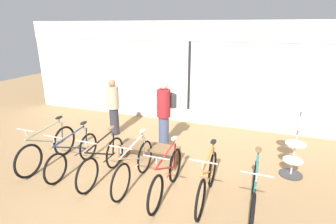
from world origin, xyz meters
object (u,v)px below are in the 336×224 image
object	(u,v)px
bicycle_far_left	(48,148)
bicycle_far_right	(254,192)
bicycle_center	(134,166)
bicycle_right	(207,181)
display_bench	(149,148)
bicycle_center_left	(103,161)
bicycle_center_right	(167,176)
customer_by_window	(164,113)
customer_near_rack	(113,106)
accessory_rack	(295,147)
bicycle_left	(74,154)

from	to	relation	value
bicycle_far_left	bicycle_far_right	size ratio (longest dim) A/B	1.04
bicycle_far_left	bicycle_center	world-z (taller)	bicycle_far_left
bicycle_far_left	bicycle_right	bearing A→B (deg)	-0.55
display_bench	bicycle_center_left	bearing A→B (deg)	-122.16
bicycle_center_right	customer_by_window	world-z (taller)	customer_by_window
customer_near_rack	display_bench	bearing A→B (deg)	-35.90
accessory_rack	display_bench	bearing A→B (deg)	-170.84
bicycle_far_left	customer_near_rack	distance (m)	2.17
bicycle_center_left	display_bench	bearing A→B (deg)	57.84
bicycle_far_right	customer_by_window	bearing A→B (deg)	142.03
bicycle_right	customer_by_window	xyz separation A→B (m)	(-1.49, 1.74, 0.58)
bicycle_center_right	customer_near_rack	bearing A→B (deg)	137.80
bicycle_far_right	bicycle_left	bearing A→B (deg)	178.67
accessory_rack	customer_by_window	distance (m)	3.05
bicycle_center	bicycle_right	world-z (taller)	bicycle_center
bicycle_far_right	accessory_rack	world-z (taller)	accessory_rack
bicycle_center_left	customer_by_window	distance (m)	1.99
bicycle_left	bicycle_center_left	xyz separation A→B (m)	(0.79, -0.08, 0.02)
bicycle_left	customer_by_window	bearing A→B (deg)	49.08
bicycle_far_right	customer_near_rack	distance (m)	4.57
bicycle_center_left	bicycle_center_right	size ratio (longest dim) A/B	0.98
bicycle_right	display_bench	size ratio (longest dim) A/B	1.23
bicycle_center_right	customer_near_rack	size ratio (longest dim) A/B	1.06
bicycle_far_right	display_bench	distance (m)	2.57
bicycle_right	customer_near_rack	xyz separation A→B (m)	(-3.19, 2.11, 0.47)
display_bench	customer_near_rack	size ratio (longest dim) A/B	0.85
bicycle_left	customer_by_window	xyz separation A→B (m)	(1.48, 1.70, 0.60)
bicycle_left	bicycle_center_left	size ratio (longest dim) A/B	1.01
bicycle_far_left	bicycle_left	xyz separation A→B (m)	(0.70, -0.00, -0.03)
bicycle_center	bicycle_far_right	bearing A→B (deg)	-1.15
bicycle_left	bicycle_right	world-z (taller)	bicycle_right
accessory_rack	display_bench	distance (m)	3.15
bicycle_center	customer_near_rack	world-z (taller)	customer_near_rack
bicycle_center_right	accessory_rack	distance (m)	2.76
bicycle_far_left	customer_by_window	world-z (taller)	customer_by_window
customer_by_window	accessory_rack	bearing A→B (deg)	-5.83
accessory_rack	display_bench	size ratio (longest dim) A/B	1.14
bicycle_center_right	display_bench	bearing A→B (deg)	128.25
bicycle_center_left	bicycle_far_left	bearing A→B (deg)	177.04
bicycle_center	accessory_rack	bearing A→B (deg)	25.69
bicycle_far_left	customer_near_rack	size ratio (longest dim) A/B	1.10
accessory_rack	customer_near_rack	bearing A→B (deg)	171.84
bicycle_left	accessory_rack	world-z (taller)	accessory_rack
bicycle_center_right	customer_near_rack	xyz separation A→B (m)	(-2.44, 2.22, 0.47)
bicycle_far_left	display_bench	bearing A→B (deg)	23.16
bicycle_right	bicycle_far_right	world-z (taller)	bicycle_right
bicycle_far_right	bicycle_center_right	bearing A→B (deg)	-177.92
bicycle_center_left	bicycle_far_right	xyz separation A→B (m)	(2.99, -0.01, -0.02)
bicycle_center_left	display_bench	xyz separation A→B (m)	(0.61, 0.97, -0.05)
bicycle_far_left	bicycle_center_left	distance (m)	1.49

